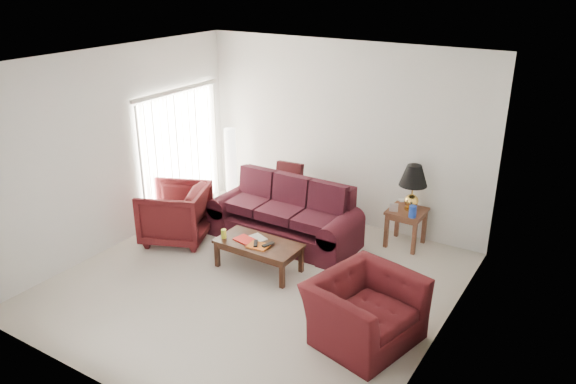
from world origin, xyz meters
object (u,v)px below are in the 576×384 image
at_px(sofa, 284,213).
at_px(armchair_left, 175,214).
at_px(floor_lamp, 231,167).
at_px(end_table, 406,227).
at_px(armchair_right, 365,310).
at_px(coffee_table, 259,256).

relative_size(sofa, armchair_left, 2.38).
distance_m(sofa, floor_lamp, 1.76).
bearing_deg(end_table, armchair_right, -79.66).
distance_m(floor_lamp, armchair_left, 1.63).
relative_size(armchair_right, coffee_table, 0.98).
distance_m(floor_lamp, coffee_table, 2.49).
height_order(armchair_left, coffee_table, armchair_left).
bearing_deg(end_table, sofa, -152.58).
distance_m(floor_lamp, armchair_right, 4.42).
bearing_deg(floor_lamp, coffee_table, -43.83).
bearing_deg(sofa, floor_lamp, 159.08).
height_order(armchair_left, armchair_right, armchair_left).
xyz_separation_m(armchair_left, coffee_table, (1.64, -0.08, -0.23)).
bearing_deg(coffee_table, floor_lamp, 142.63).
distance_m(armchair_left, armchair_right, 3.68).
xyz_separation_m(end_table, floor_lamp, (-3.25, -0.13, 0.42)).
bearing_deg(sofa, end_table, 31.50).
distance_m(sofa, armchair_left, 1.70).
height_order(floor_lamp, armchair_right, floor_lamp).
relative_size(floor_lamp, coffee_table, 1.19).
xyz_separation_m(floor_lamp, armchair_right, (3.71, -2.38, -0.33)).
height_order(end_table, floor_lamp, floor_lamp).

